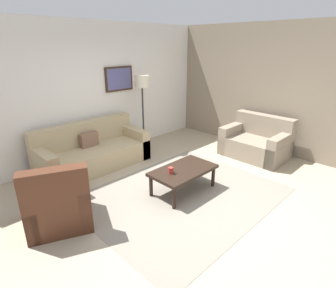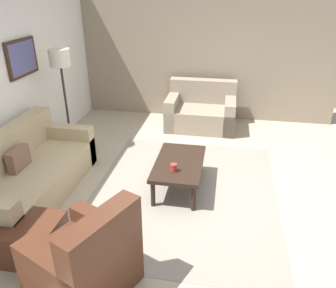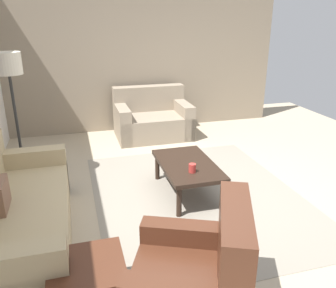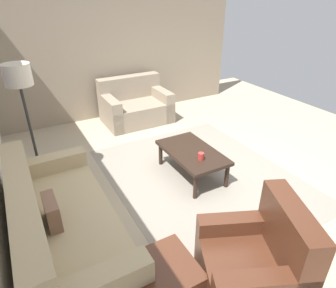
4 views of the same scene
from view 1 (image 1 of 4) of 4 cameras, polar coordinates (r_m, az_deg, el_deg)
name	(u,v)px [view 1 (image 1 of 4)]	position (r m, az deg, el deg)	size (l,w,h in m)	color
ground_plane	(183,195)	(4.58, 3.09, -10.66)	(8.00, 8.00, 0.00)	tan
rear_partition	(92,92)	(6.05, -15.55, 10.53)	(6.00, 0.12, 2.80)	silver
stone_feature_panel	(275,89)	(6.55, 21.53, 10.58)	(0.12, 5.20, 2.80)	gray
area_rug	(183,195)	(4.58, 3.09, -10.62)	(3.07, 2.48, 0.01)	gray
couch_main	(92,152)	(5.70, -15.72, -1.64)	(2.16, 0.93, 0.88)	tan
couch_loveseat	(257,143)	(6.32, 18.09, 0.27)	(0.92, 1.32, 0.88)	gray
armchair_leather	(59,206)	(4.02, -21.85, -11.99)	(1.05, 1.05, 0.95)	#4C2819
ottoman	(59,185)	(4.79, -21.79, -7.99)	(0.56, 0.56, 0.40)	#4C2819
coffee_table	(183,172)	(4.54, 3.22, -5.81)	(1.10, 0.64, 0.41)	black
cup	(171,170)	(4.34, 0.61, -5.54)	(0.08, 0.08, 0.10)	#B2332D
lamp_standing	(142,89)	(6.14, -5.42, 11.39)	(0.32, 0.32, 1.71)	black
framed_artwork	(119,79)	(6.28, -10.21, 13.29)	(0.70, 0.04, 0.53)	#382316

